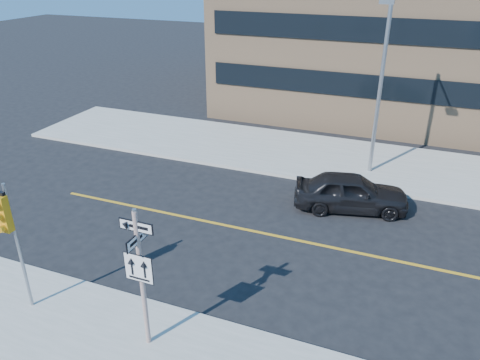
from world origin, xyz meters
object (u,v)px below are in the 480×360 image
at_px(traffic_signal, 7,224).
at_px(streetlight_a, 381,77).
at_px(parked_car_a, 351,192).
at_px(sign_pole, 141,272).

bearing_deg(traffic_signal, streetlight_a, 59.20).
relative_size(traffic_signal, streetlight_a, 0.50).
xyz_separation_m(traffic_signal, parked_car_a, (7.71, 9.79, -2.25)).
relative_size(parked_car_a, streetlight_a, 0.57).
relative_size(traffic_signal, parked_car_a, 0.87).
bearing_deg(traffic_signal, sign_pole, 2.11).
bearing_deg(parked_car_a, traffic_signal, 128.06).
bearing_deg(traffic_signal, parked_car_a, 51.79).
xyz_separation_m(sign_pole, streetlight_a, (4.00, 13.27, 2.32)).
distance_m(traffic_signal, streetlight_a, 15.72).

